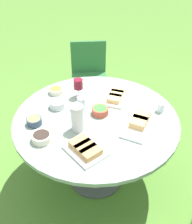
# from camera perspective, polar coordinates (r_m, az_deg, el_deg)

# --- Properties ---
(ground_plane) EXTENTS (40.00, 40.00, 0.00)m
(ground_plane) POSITION_cam_1_polar(r_m,az_deg,el_deg) (2.94, 0.00, -13.03)
(ground_plane) COLOR #4C7A2D
(dining_table) EXTENTS (1.42, 1.42, 0.77)m
(dining_table) POSITION_cam_1_polar(r_m,az_deg,el_deg) (2.47, 0.00, -3.01)
(dining_table) COLOR #4C4C51
(dining_table) RESTS_ON ground_plane
(chair_near_right) EXTENTS (0.55, 0.53, 0.89)m
(chair_near_right) POSITION_cam_1_polar(r_m,az_deg,el_deg) (3.58, -1.42, 8.10)
(chair_near_right) COLOR #2D6B38
(chair_near_right) RESTS_ON ground_plane
(water_pitcher) EXTENTS (0.11, 0.10, 0.23)m
(water_pitcher) POSITION_cam_1_polar(r_m,az_deg,el_deg) (2.22, -3.84, -1.23)
(water_pitcher) COLOR silver
(water_pitcher) RESTS_ON dining_table
(wine_glass) EXTENTS (0.08, 0.08, 0.18)m
(wine_glass) POSITION_cam_1_polar(r_m,az_deg,el_deg) (2.60, -3.64, 5.61)
(wine_glass) COLOR silver
(wine_glass) RESTS_ON dining_table
(platter_bread_main) EXTENTS (0.35, 0.37, 0.06)m
(platter_bread_main) POSITION_cam_1_polar(r_m,az_deg,el_deg) (2.63, 4.13, 3.34)
(platter_bread_main) COLOR white
(platter_bread_main) RESTS_ON dining_table
(platter_charcuterie) EXTENTS (0.30, 0.35, 0.07)m
(platter_charcuterie) POSITION_cam_1_polar(r_m,az_deg,el_deg) (2.07, -2.19, -7.48)
(platter_charcuterie) COLOR white
(platter_charcuterie) RESTS_ON dining_table
(platter_sandwich_side) EXTENTS (0.41, 0.40, 0.07)m
(platter_sandwich_side) POSITION_cam_1_polar(r_m,az_deg,el_deg) (2.33, 8.78, -2.11)
(platter_sandwich_side) COLOR white
(platter_sandwich_side) RESTS_ON dining_table
(bowl_fries) EXTENTS (0.13, 0.13, 0.06)m
(bowl_fries) POSITION_cam_1_polar(r_m,az_deg,el_deg) (2.37, -12.45, -1.76)
(bowl_fries) COLOR #334256
(bowl_fries) RESTS_ON dining_table
(bowl_salad) EXTENTS (0.14, 0.14, 0.06)m
(bowl_salad) POSITION_cam_1_polar(r_m,az_deg,el_deg) (2.43, 0.85, 0.32)
(bowl_salad) COLOR #B74733
(bowl_salad) RESTS_ON dining_table
(bowl_olives) EXTENTS (0.16, 0.16, 0.06)m
(bowl_olives) POSITION_cam_1_polar(r_m,az_deg,el_deg) (2.20, -10.99, -5.01)
(bowl_olives) COLOR beige
(bowl_olives) RESTS_ON dining_table
(bowl_dip_red) EXTENTS (0.09, 0.09, 0.06)m
(bowl_dip_red) POSITION_cam_1_polar(r_m,az_deg,el_deg) (2.83, -3.39, 6.03)
(bowl_dip_red) COLOR beige
(bowl_dip_red) RESTS_ON dining_table
(bowl_dip_cream) EXTENTS (0.14, 0.14, 0.07)m
(bowl_dip_cream) POSITION_cam_1_polar(r_m,az_deg,el_deg) (2.53, -7.86, 1.66)
(bowl_dip_cream) COLOR silver
(bowl_dip_cream) RESTS_ON dining_table
(bowl_roasted_veg) EXTENTS (0.14, 0.14, 0.05)m
(bowl_roasted_veg) POSITION_cam_1_polar(r_m,az_deg,el_deg) (2.73, -8.13, 4.36)
(bowl_roasted_veg) COLOR beige
(bowl_roasted_veg) RESTS_ON dining_table
(cup_water_near) EXTENTS (0.06, 0.06, 0.08)m
(cup_water_near) POSITION_cam_1_polar(r_m,az_deg,el_deg) (2.52, 13.00, 0.94)
(cup_water_near) COLOR silver
(cup_water_near) RESTS_ON dining_table
(cup_water_far) EXTENTS (0.07, 0.07, 0.11)m
(cup_water_far) POSITION_cam_1_polar(r_m,az_deg,el_deg) (2.48, -3.01, 1.84)
(cup_water_far) COLOR silver
(cup_water_far) RESTS_ON dining_table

